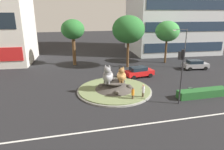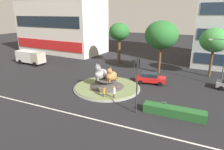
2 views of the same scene
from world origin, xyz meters
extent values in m
plane|color=black|center=(0.00, 0.00, 0.00)|extent=(160.00, 160.00, 0.00)
cube|color=silver|center=(0.00, -8.14, 0.00)|extent=(112.00, 0.20, 0.01)
cylinder|color=gray|center=(0.00, 0.00, 0.09)|extent=(9.31, 9.31, 0.18)
cylinder|color=#707F51|center=(0.00, 0.00, 0.24)|extent=(8.94, 8.94, 0.13)
cone|color=#423D38|center=(0.00, 0.00, 0.82)|extent=(4.81, 4.81, 1.03)
cylinder|color=#423D38|center=(0.00, 0.00, 1.27)|extent=(2.65, 2.65, 0.12)
ellipsoid|color=#423D38|center=(1.74, -0.49, 0.59)|extent=(0.72, 0.78, 0.57)
ellipsoid|color=#423D38|center=(-0.15, 1.78, 0.63)|extent=(0.82, 0.87, 0.65)
ellipsoid|color=#423D38|center=(-1.61, 0.34, 0.64)|extent=(0.83, 0.87, 0.67)
ellipsoid|color=#423D38|center=(-0.21, -1.85, 0.56)|extent=(0.64, 0.67, 0.51)
ellipsoid|color=gray|center=(-0.84, -0.14, 2.06)|extent=(1.89, 2.32, 1.46)
cylinder|color=gray|center=(-0.97, -0.52, 2.23)|extent=(1.22, 1.22, 0.91)
sphere|color=gray|center=(-1.02, -0.65, 3.02)|extent=(0.80, 0.80, 0.80)
torus|color=gray|center=(-0.25, 0.52, 1.48)|extent=(0.86, 0.86, 0.18)
cone|color=gray|center=(-0.82, -0.73, 3.49)|extent=(0.42, 0.42, 0.33)
cone|color=gray|center=(-1.23, -0.58, 3.49)|extent=(0.42, 0.42, 0.33)
cylinder|color=gray|center=(-0.93, -0.88, 1.51)|extent=(0.26, 0.26, 0.37)
cylinder|color=gray|center=(-1.24, -0.77, 1.51)|extent=(0.26, 0.26, 0.37)
ellipsoid|color=#9E703D|center=(0.84, -0.20, 1.97)|extent=(1.57, 2.01, 1.28)
cylinder|color=#9E703D|center=(0.74, -0.53, 2.12)|extent=(1.03, 1.03, 0.80)
sphere|color=#9E703D|center=(0.70, -0.66, 2.82)|extent=(0.71, 0.71, 0.71)
torus|color=#9E703D|center=(1.32, 0.42, 1.46)|extent=(0.95, 0.95, 0.16)
cone|color=#9E703D|center=(0.89, -0.71, 3.23)|extent=(0.36, 0.36, 0.29)
cone|color=black|center=(0.52, -0.60, 3.23)|extent=(0.36, 0.36, 0.29)
cylinder|color=#9E703D|center=(0.80, -0.85, 1.49)|extent=(0.22, 0.22, 0.32)
cylinder|color=#9E703D|center=(0.52, -0.77, 1.49)|extent=(0.22, 0.22, 0.32)
cylinder|color=#2D2D33|center=(5.90, -5.13, 2.95)|extent=(0.14, 0.14, 5.90)
cube|color=black|center=(5.94, -4.91, 5.38)|extent=(0.36, 0.29, 1.05)
sphere|color=red|center=(5.95, -4.83, 5.69)|extent=(0.18, 0.18, 0.18)
sphere|color=#392706|center=(5.95, -4.83, 5.38)|extent=(0.18, 0.18, 0.18)
sphere|color=black|center=(5.95, -4.83, 5.06)|extent=(0.18, 0.18, 0.18)
cube|color=black|center=(5.46, -5.05, 5.33)|extent=(0.25, 0.31, 0.80)
cube|color=#233347|center=(19.50, 15.37, 2.17)|extent=(18.08, 1.31, 1.97)
cube|color=#233347|center=(19.50, 15.37, 6.51)|extent=(18.08, 1.31, 1.97)
cube|color=#233347|center=(19.50, 15.37, 10.85)|extent=(18.08, 1.31, 1.97)
cube|color=#235B28|center=(9.63, -4.09, 0.45)|extent=(6.22, 1.20, 0.90)
cylinder|color=brown|center=(-4.05, 14.23, 2.44)|extent=(0.61, 0.61, 4.87)
ellipsoid|color=#286B2D|center=(-4.05, 14.23, 6.53)|extent=(4.13, 4.13, 3.51)
cylinder|color=brown|center=(5.10, 10.51, 2.21)|extent=(0.43, 0.43, 4.41)
ellipsoid|color=#286B2D|center=(5.10, 10.51, 6.63)|extent=(5.54, 5.54, 4.71)
cylinder|color=brown|center=(13.18, 11.84, 2.13)|extent=(0.39, 0.39, 4.25)
ellipsoid|color=#3D8E42|center=(13.18, 11.84, 6.04)|extent=(4.47, 4.47, 3.80)
cylinder|color=#4C4C51|center=(14.63, 7.86, 3.37)|extent=(0.16, 0.16, 6.74)
cylinder|color=#4C4C51|center=(13.57, 8.03, 6.64)|extent=(2.15, 0.44, 0.10)
cube|color=silver|center=(12.50, 8.20, 6.54)|extent=(0.50, 0.24, 0.16)
cylinder|color=brown|center=(2.52, -3.20, 0.42)|extent=(0.24, 0.24, 0.84)
cylinder|color=silver|center=(2.52, -3.20, 1.20)|extent=(0.32, 0.32, 0.73)
sphere|color=tan|center=(2.52, -3.20, 1.68)|extent=(0.24, 0.24, 0.24)
cylinder|color=brown|center=(1.24, -3.40, 0.38)|extent=(0.24, 0.24, 0.76)
cylinder|color=orange|center=(1.24, -3.40, 1.08)|extent=(0.32, 0.32, 0.66)
sphere|color=brown|center=(1.24, -3.40, 1.52)|extent=(0.22, 0.22, 0.22)
cube|color=red|center=(5.10, 4.57, 0.68)|extent=(4.50, 2.33, 0.73)
cube|color=#19232D|center=(4.89, 4.54, 1.33)|extent=(2.60, 1.84, 0.55)
cylinder|color=black|center=(6.38, 5.63, 0.32)|extent=(0.67, 0.31, 0.64)
cylinder|color=black|center=(6.63, 3.94, 0.32)|extent=(0.67, 0.31, 0.64)
cylinder|color=black|center=(3.57, 5.21, 0.32)|extent=(0.67, 0.31, 0.64)
cylinder|color=black|center=(3.82, 3.52, 0.32)|extent=(0.67, 0.31, 0.64)
cube|color=#99999E|center=(16.06, 6.38, 0.69)|extent=(4.38, 2.20, 0.73)
cube|color=#19232D|center=(15.85, 6.40, 1.32)|extent=(2.51, 1.79, 0.54)
cylinder|color=black|center=(17.54, 7.10, 0.32)|extent=(0.66, 0.29, 0.64)
cylinder|color=black|center=(17.35, 5.36, 0.32)|extent=(0.66, 0.29, 0.64)
cylinder|color=black|center=(14.78, 7.40, 0.32)|extent=(0.66, 0.29, 0.64)
cylinder|color=black|center=(14.59, 5.66, 0.32)|extent=(0.66, 0.29, 0.64)
cylinder|color=#2D4233|center=(8.48, -3.32, 0.45)|extent=(0.56, 0.56, 0.90)
camera|label=1|loc=(-5.74, -22.55, 9.56)|focal=31.96mm
camera|label=2|loc=(11.28, -23.16, 10.14)|focal=31.45mm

